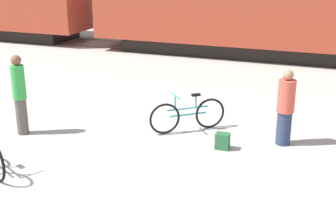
% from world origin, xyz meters
% --- Properties ---
extents(ground_plane, '(80.00, 80.00, 0.00)m').
position_xyz_m(ground_plane, '(0.00, 0.00, 0.00)').
color(ground_plane, '#A8A399').
extents(rail_near, '(52.32, 0.07, 0.01)m').
position_xyz_m(rail_near, '(0.00, 10.98, 0.01)').
color(rail_near, '#4C4238').
rests_on(rail_near, ground_plane).
extents(rail_far, '(52.32, 0.07, 0.01)m').
position_xyz_m(rail_far, '(0.00, 12.41, 0.01)').
color(rail_far, '#4C4238').
rests_on(rail_far, ground_plane).
extents(bicycle_teal, '(1.42, 1.18, 0.88)m').
position_xyz_m(bicycle_teal, '(-0.21, 3.36, 0.38)').
color(bicycle_teal, black).
rests_on(bicycle_teal, ground_plane).
extents(person_in_green, '(0.29, 0.29, 1.78)m').
position_xyz_m(person_in_green, '(-3.59, 1.95, 0.91)').
color(person_in_green, '#514C47').
rests_on(person_in_green, ground_plane).
extents(person_in_red, '(0.36, 0.36, 1.61)m').
position_xyz_m(person_in_red, '(1.90, 3.35, 0.80)').
color(person_in_red, '#283351').
rests_on(person_in_red, ground_plane).
extents(backpack, '(0.28, 0.20, 0.34)m').
position_xyz_m(backpack, '(0.77, 2.66, 0.17)').
color(backpack, '#235633').
rests_on(backpack, ground_plane).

